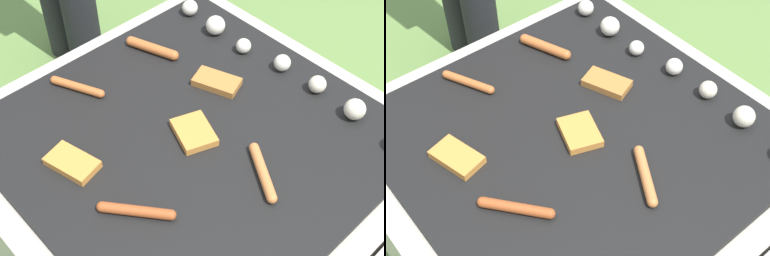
{
  "view_description": "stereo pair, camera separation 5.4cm",
  "coord_description": "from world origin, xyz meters",
  "views": [
    {
      "loc": [
        0.64,
        -0.6,
        1.38
      ],
      "look_at": [
        0.0,
        0.0,
        0.42
      ],
      "focal_mm": 50.0,
      "sensor_mm": 36.0,
      "label": 1
    },
    {
      "loc": [
        0.68,
        -0.56,
        1.38
      ],
      "look_at": [
        0.0,
        0.0,
        0.42
      ],
      "focal_mm": 50.0,
      "sensor_mm": 36.0,
      "label": 2
    }
  ],
  "objects": [
    {
      "name": "bread_slice_right",
      "position": [
        -0.12,
        -0.27,
        0.41
      ],
      "size": [
        0.14,
        0.1,
        0.02
      ],
      "color": "#D18438",
      "rests_on": "grill"
    },
    {
      "name": "sausage_front_left",
      "position": [
        -0.31,
        0.13,
        0.42
      ],
      "size": [
        0.16,
        0.08,
        0.03
      ],
      "color": "#B7602D",
      "rests_on": "grill"
    },
    {
      "name": "sausage_mid_right",
      "position": [
        0.21,
        0.03,
        0.41
      ],
      "size": [
        0.15,
        0.1,
        0.02
      ],
      "color": "#C6753D",
      "rests_on": "grill"
    },
    {
      "name": "sausage_front_center",
      "position": [
        -0.32,
        -0.11,
        0.41
      ],
      "size": [
        0.15,
        0.08,
        0.02
      ],
      "color": "#B7602D",
      "rests_on": "grill"
    },
    {
      "name": "sausage_back_center",
      "position": [
        0.09,
        -0.25,
        0.41
      ],
      "size": [
        0.14,
        0.12,
        0.02
      ],
      "color": "#A34C23",
      "rests_on": "grill"
    },
    {
      "name": "bread_slice_left",
      "position": [
        0.01,
        -0.0,
        0.41
      ],
      "size": [
        0.13,
        0.12,
        0.02
      ],
      "color": "#D18438",
      "rests_on": "grill"
    },
    {
      "name": "grill",
      "position": [
        0.0,
        0.0,
        0.2
      ],
      "size": [
        0.98,
        0.98,
        0.4
      ],
      "color": "#B2AA9E",
      "rests_on": "ground_plane"
    },
    {
      "name": "bread_slice_center",
      "position": [
        -0.08,
        0.17,
        0.41
      ],
      "size": [
        0.14,
        0.11,
        0.02
      ],
      "color": "#B27033",
      "rests_on": "grill"
    },
    {
      "name": "ground_plane",
      "position": [
        0.0,
        0.0,
        0.0
      ],
      "size": [
        14.0,
        14.0,
        0.0
      ],
      "primitive_type": "plane",
      "color": "#608442"
    },
    {
      "name": "mushroom_row",
      "position": [
        -0.01,
        0.33,
        0.43
      ],
      "size": [
        0.79,
        0.07,
        0.06
      ],
      "color": "silver",
      "rests_on": "grill"
    }
  ]
}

